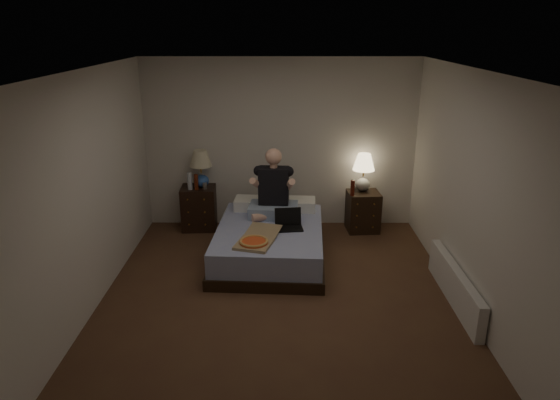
{
  "coord_description": "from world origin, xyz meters",
  "views": [
    {
      "loc": [
        0.02,
        -4.96,
        2.91
      ],
      "look_at": [
        0.0,
        0.9,
        0.85
      ],
      "focal_mm": 32.0,
      "sensor_mm": 36.0,
      "label": 1
    }
  ],
  "objects_px": {
    "lamp_left": "(201,169)",
    "pizza_box": "(254,242)",
    "person": "(273,183)",
    "soda_can": "(205,186)",
    "beer_bottle_right": "(353,188)",
    "nightstand_left": "(199,208)",
    "radiator": "(455,286)",
    "lamp_right": "(363,173)",
    "laptop": "(289,220)",
    "bed": "(270,243)",
    "nightstand_right": "(363,211)",
    "water_bottle": "(190,181)",
    "beer_bottle_left": "(196,182)"
  },
  "relations": [
    {
      "from": "lamp_right",
      "to": "beer_bottle_right",
      "type": "bearing_deg",
      "value": -129.71
    },
    {
      "from": "person",
      "to": "laptop",
      "type": "bearing_deg",
      "value": -61.62
    },
    {
      "from": "radiator",
      "to": "nightstand_left",
      "type": "bearing_deg",
      "value": 145.82
    },
    {
      "from": "lamp_right",
      "to": "laptop",
      "type": "height_order",
      "value": "lamp_right"
    },
    {
      "from": "pizza_box",
      "to": "soda_can",
      "type": "bearing_deg",
      "value": 132.76
    },
    {
      "from": "nightstand_left",
      "to": "beer_bottle_right",
      "type": "height_order",
      "value": "beer_bottle_right"
    },
    {
      "from": "bed",
      "to": "laptop",
      "type": "xyz_separation_m",
      "value": [
        0.25,
        -0.06,
        0.34
      ]
    },
    {
      "from": "water_bottle",
      "to": "radiator",
      "type": "xyz_separation_m",
      "value": [
        3.24,
        -2.03,
        -0.57
      ]
    },
    {
      "from": "nightstand_left",
      "to": "water_bottle",
      "type": "height_order",
      "value": "water_bottle"
    },
    {
      "from": "beer_bottle_right",
      "to": "person",
      "type": "distance_m",
      "value": 1.23
    },
    {
      "from": "bed",
      "to": "lamp_left",
      "type": "height_order",
      "value": "lamp_left"
    },
    {
      "from": "nightstand_left",
      "to": "laptop",
      "type": "relative_size",
      "value": 1.9
    },
    {
      "from": "bed",
      "to": "pizza_box",
      "type": "relative_size",
      "value": 2.36
    },
    {
      "from": "water_bottle",
      "to": "pizza_box",
      "type": "distance_m",
      "value": 1.84
    },
    {
      "from": "nightstand_right",
      "to": "soda_can",
      "type": "height_order",
      "value": "soda_can"
    },
    {
      "from": "nightstand_left",
      "to": "lamp_left",
      "type": "distance_m",
      "value": 0.61
    },
    {
      "from": "nightstand_right",
      "to": "laptop",
      "type": "relative_size",
      "value": 1.75
    },
    {
      "from": "lamp_left",
      "to": "radiator",
      "type": "xyz_separation_m",
      "value": [
        3.09,
        -2.14,
        -0.73
      ]
    },
    {
      "from": "soda_can",
      "to": "beer_bottle_right",
      "type": "xyz_separation_m",
      "value": [
        2.14,
        -0.13,
        0.01
      ]
    },
    {
      "from": "person",
      "to": "nightstand_right",
      "type": "bearing_deg",
      "value": 27.78
    },
    {
      "from": "lamp_left",
      "to": "person",
      "type": "xyz_separation_m",
      "value": [
        1.07,
        -0.66,
        -0.01
      ]
    },
    {
      "from": "water_bottle",
      "to": "laptop",
      "type": "xyz_separation_m",
      "value": [
        1.43,
        -1.01,
        -0.2
      ]
    },
    {
      "from": "soda_can",
      "to": "beer_bottle_right",
      "type": "bearing_deg",
      "value": -3.48
    },
    {
      "from": "nightstand_right",
      "to": "pizza_box",
      "type": "height_order",
      "value": "nightstand_right"
    },
    {
      "from": "bed",
      "to": "person",
      "type": "height_order",
      "value": "person"
    },
    {
      "from": "radiator",
      "to": "person",
      "type": "bearing_deg",
      "value": 143.68
    },
    {
      "from": "water_bottle",
      "to": "beer_bottle_left",
      "type": "height_order",
      "value": "water_bottle"
    },
    {
      "from": "nightstand_right",
      "to": "beer_bottle_right",
      "type": "bearing_deg",
      "value": -149.63
    },
    {
      "from": "beer_bottle_left",
      "to": "soda_can",
      "type": "bearing_deg",
      "value": 15.92
    },
    {
      "from": "lamp_right",
      "to": "laptop",
      "type": "xyz_separation_m",
      "value": [
        -1.1,
        -1.12,
        -0.31
      ]
    },
    {
      "from": "lamp_left",
      "to": "pizza_box",
      "type": "distance_m",
      "value": 1.89
    },
    {
      "from": "person",
      "to": "laptop",
      "type": "distance_m",
      "value": 0.62
    },
    {
      "from": "nightstand_left",
      "to": "beer_bottle_left",
      "type": "xyz_separation_m",
      "value": [
        -0.0,
        -0.12,
        0.44
      ]
    },
    {
      "from": "lamp_left",
      "to": "beer_bottle_right",
      "type": "xyz_separation_m",
      "value": [
        2.2,
        -0.22,
        -0.22
      ]
    },
    {
      "from": "nightstand_right",
      "to": "person",
      "type": "xyz_separation_m",
      "value": [
        -1.32,
        -0.57,
        0.62
      ]
    },
    {
      "from": "soda_can",
      "to": "nightstand_right",
      "type": "bearing_deg",
      "value": 0.05
    },
    {
      "from": "lamp_left",
      "to": "person",
      "type": "relative_size",
      "value": 0.6
    },
    {
      "from": "beer_bottle_right",
      "to": "radiator",
      "type": "height_order",
      "value": "beer_bottle_right"
    },
    {
      "from": "bed",
      "to": "radiator",
      "type": "xyz_separation_m",
      "value": [
        2.06,
        -1.08,
        -0.02
      ]
    },
    {
      "from": "nightstand_left",
      "to": "lamp_right",
      "type": "relative_size",
      "value": 1.16
    },
    {
      "from": "laptop",
      "to": "radiator",
      "type": "xyz_separation_m",
      "value": [
        1.81,
        -1.02,
        -0.37
      ]
    },
    {
      "from": "water_bottle",
      "to": "laptop",
      "type": "height_order",
      "value": "water_bottle"
    },
    {
      "from": "lamp_left",
      "to": "beer_bottle_right",
      "type": "distance_m",
      "value": 2.22
    },
    {
      "from": "water_bottle",
      "to": "pizza_box",
      "type": "relative_size",
      "value": 0.33
    },
    {
      "from": "soda_can",
      "to": "laptop",
      "type": "relative_size",
      "value": 0.29
    },
    {
      "from": "lamp_right",
      "to": "nightstand_left",
      "type": "bearing_deg",
      "value": -179.94
    },
    {
      "from": "lamp_left",
      "to": "pizza_box",
      "type": "bearing_deg",
      "value": -62.36
    },
    {
      "from": "nightstand_left",
      "to": "radiator",
      "type": "xyz_separation_m",
      "value": [
        3.15,
        -2.14,
        -0.12
      ]
    },
    {
      "from": "beer_bottle_right",
      "to": "person",
      "type": "xyz_separation_m",
      "value": [
        -1.13,
        -0.44,
        0.2
      ]
    },
    {
      "from": "lamp_right",
      "to": "pizza_box",
      "type": "bearing_deg",
      "value": -133.1
    }
  ]
}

